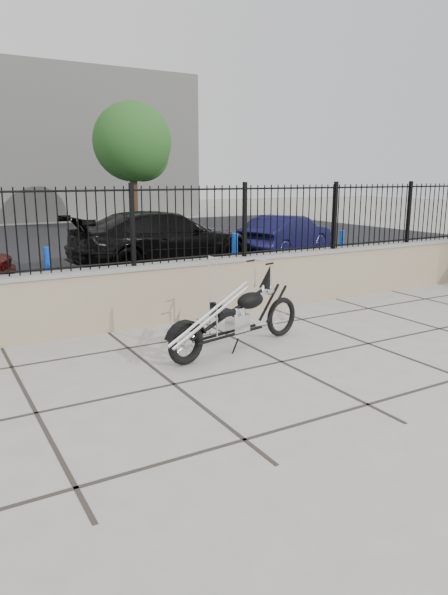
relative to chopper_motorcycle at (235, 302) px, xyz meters
name	(u,v)px	position (x,y,z in m)	size (l,w,h in m)	color
ground_plane	(282,362)	(0.26, -0.71, -0.67)	(90.00, 90.00, 0.00)	#99968E
parking_lot	(55,249)	(0.26, 11.79, -0.67)	(30.00, 30.00, 0.00)	black
retaining_wall	(193,290)	(0.26, 1.79, -0.19)	(14.00, 0.36, 0.96)	gray
iron_fence	(192,224)	(0.26, 1.79, 0.89)	(14.00, 0.08, 1.20)	black
chopper_motorcycle	(235,302)	(0.00, 0.00, 0.00)	(2.23, 0.39, 1.34)	black
car_black	(164,239)	(1.98, 6.84, 0.05)	(2.02, 4.97, 1.44)	black
car_blue	(287,234)	(6.14, 7.11, -0.08)	(1.25, 3.58, 1.18)	#0F1038
bollard_a	(48,273)	(-1.49, 4.45, -0.17)	(0.12, 0.12, 1.00)	#0D20CC
bollard_b	(235,259)	(2.37, 3.94, -0.11)	(0.13, 0.13, 1.11)	blue
bollard_c	(341,250)	(5.75, 4.28, -0.18)	(0.12, 0.12, 0.97)	blue
tree_right	(132,138)	(4.66, 16.09, 3.21)	(3.29, 3.29, 5.55)	#382619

